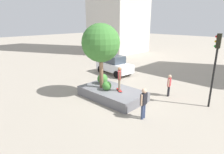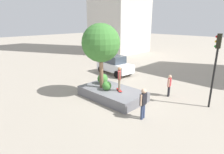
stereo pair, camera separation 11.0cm
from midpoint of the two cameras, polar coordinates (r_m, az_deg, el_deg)
ground_plane at (r=13.52m, az=2.43°, el=-6.56°), size 120.00×120.00×0.00m
planter_ledge at (r=13.57m, az=0.23°, el=-4.97°), size 4.64×2.60×0.65m
plaza_tree at (r=13.09m, az=-3.11°, el=10.08°), size 2.63×2.63×4.51m
boxwood_shrub at (r=13.19m, az=-1.33°, el=-2.62°), size 0.64×0.64×0.64m
hedge_clump at (r=14.52m, az=-2.61°, el=-0.51°), size 0.79×0.79×0.79m
skateboard at (r=13.15m, az=2.42°, el=-3.92°), size 0.79×0.60×0.07m
skateboarder at (r=12.85m, az=2.47°, el=0.03°), size 0.43×0.43×1.61m
police_car at (r=19.52m, az=0.93°, el=3.73°), size 4.21×2.26×1.88m
traffic_light_corner at (r=12.94m, az=28.91°, el=4.80°), size 0.36×0.31×4.60m
passerby_with_bag at (r=14.29m, az=17.01°, el=-2.02°), size 0.29×0.53×1.61m
pedestrian_crossing at (r=10.69m, az=9.63°, el=-7.27°), size 0.28×0.61×1.79m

